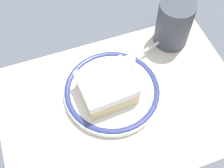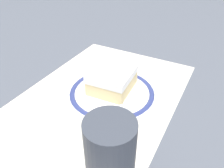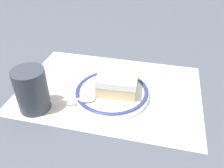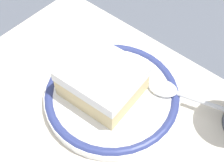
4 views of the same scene
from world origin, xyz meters
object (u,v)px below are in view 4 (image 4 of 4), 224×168
plate (112,95)px  spoon (176,93)px  cake_slice (102,81)px  napkin (72,34)px

plate → spoon: size_ratio=1.33×
cake_slice → spoon: size_ratio=0.73×
plate → spoon: bearing=39.2°
spoon → napkin: (-0.20, -0.00, -0.02)m
spoon → cake_slice: bearing=-142.6°
plate → napkin: size_ratio=1.44×
cake_slice → napkin: (-0.12, 0.06, -0.04)m
napkin → spoon: bearing=0.2°
cake_slice → plate: bearing=25.5°
spoon → napkin: spoon is taller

